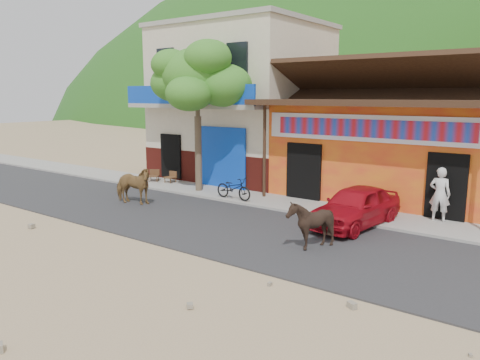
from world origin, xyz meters
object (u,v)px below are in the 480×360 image
object	(u,v)px
cow_dark	(311,224)
scooter	(234,188)
cow_tan	(133,185)
tree	(198,116)
red_car	(355,206)
cafe_chair_right	(154,171)
cafe_chair_left	(170,172)
pedestrian	(440,194)

from	to	relation	value
cow_dark	scooter	world-z (taller)	cow_dark
cow_tan	scooter	bearing A→B (deg)	-60.80
tree	cow_dark	xyz separation A→B (m)	(7.08, -3.67, -2.43)
scooter	tree	bearing A→B (deg)	80.68
red_car	cafe_chair_right	world-z (taller)	red_car
cow_dark	scooter	size ratio (longest dim) A/B	0.81
tree	red_car	bearing A→B (deg)	-7.95
cow_tan	cafe_chair_left	size ratio (longest dim) A/B	1.79
cow_tan	cafe_chair_left	distance (m)	3.93
pedestrian	scooter	bearing A→B (deg)	5.34
scooter	cafe_chair_right	world-z (taller)	cafe_chair_right
cow_tan	pedestrian	size ratio (longest dim) A/B	0.98
pedestrian	cafe_chair_left	xyz separation A→B (m)	(-11.26, -0.32, -0.38)
cow_tan	cafe_chair_left	xyz separation A→B (m)	(-1.66, 3.56, -0.15)
cafe_chair_left	pedestrian	bearing A→B (deg)	2.13
scooter	cafe_chair_left	distance (m)	4.46
pedestrian	cafe_chair_left	size ratio (longest dim) A/B	1.83
tree	cafe_chair_left	world-z (taller)	tree
red_car	scooter	bearing A→B (deg)	-178.81
scooter	cafe_chair_left	xyz separation A→B (m)	(-4.34, 1.03, 0.03)
cow_dark	cafe_chair_left	bearing A→B (deg)	-137.84
scooter	pedestrian	world-z (taller)	pedestrian
cafe_chair_left	cafe_chair_right	xyz separation A→B (m)	(-0.81, -0.23, 0.03)
tree	red_car	distance (m)	7.64
cow_dark	red_car	bearing A→B (deg)	154.76
cow_tan	cafe_chair_right	xyz separation A→B (m)	(-2.47, 3.33, -0.13)
tree	red_car	xyz separation A→B (m)	(7.16, -1.00, -2.46)
cafe_chair_left	cafe_chair_right	distance (m)	0.84
tree	cafe_chair_right	bearing A→B (deg)	174.31
scooter	cow_tan	bearing A→B (deg)	137.06
red_car	cafe_chair_left	distance (m)	9.45
cow_tan	pedestrian	distance (m)	10.36
cow_tan	red_car	xyz separation A→B (m)	(7.67, 2.03, -0.08)
cow_dark	pedestrian	size ratio (longest dim) A/B	0.78
tree	scooter	distance (m)	3.41
cow_dark	cafe_chair_right	distance (m)	10.81
cow_tan	red_car	size ratio (longest dim) A/B	0.45
cafe_chair_right	cow_tan	bearing A→B (deg)	-86.83
red_car	cafe_chair_left	size ratio (longest dim) A/B	3.95
cow_tan	cow_dark	size ratio (longest dim) A/B	1.26
pedestrian	cafe_chair_right	world-z (taller)	pedestrian
cow_tan	scooter	world-z (taller)	cow_tan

